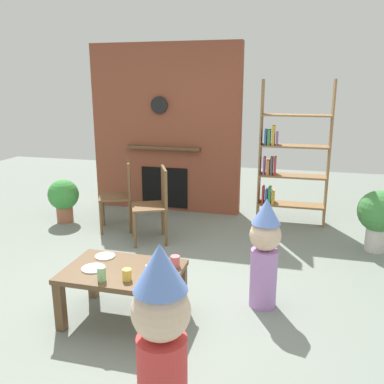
{
  "coord_description": "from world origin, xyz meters",
  "views": [
    {
      "loc": [
        1.05,
        -3.09,
        1.84
      ],
      "look_at": [
        0.15,
        0.4,
        0.89
      ],
      "focal_mm": 38.2,
      "sensor_mm": 36.0,
      "label": 1
    }
  ],
  "objects_px": {
    "paper_cup_near_right": "(127,275)",
    "child_in_pink": "(265,251)",
    "coffee_table": "(123,278)",
    "dining_chair_middle": "(157,200)",
    "child_with_cone_hat": "(162,339)",
    "paper_plate_rear": "(93,268)",
    "dining_chair_left": "(122,191)",
    "potted_plant_short": "(64,197)",
    "birthday_cake_slice": "(157,279)",
    "paper_cup_near_left": "(175,261)",
    "bookshelf": "(287,160)",
    "potted_plant_tall": "(379,215)",
    "paper_cup_center": "(102,274)",
    "paper_plate_front": "(105,256)"
  },
  "relations": [
    {
      "from": "paper_cup_near_right",
      "to": "child_in_pink",
      "type": "height_order",
      "value": "child_in_pink"
    },
    {
      "from": "coffee_table",
      "to": "dining_chair_middle",
      "type": "relative_size",
      "value": 1.01
    },
    {
      "from": "child_with_cone_hat",
      "to": "child_in_pink",
      "type": "bearing_deg",
      "value": -48.95
    },
    {
      "from": "paper_plate_rear",
      "to": "dining_chair_left",
      "type": "bearing_deg",
      "value": 107.59
    },
    {
      "from": "potted_plant_short",
      "to": "birthday_cake_slice",
      "type": "bearing_deg",
      "value": -46.14
    },
    {
      "from": "paper_cup_near_right",
      "to": "birthday_cake_slice",
      "type": "height_order",
      "value": "paper_cup_near_right"
    },
    {
      "from": "paper_cup_near_left",
      "to": "paper_cup_near_right",
      "type": "xyz_separation_m",
      "value": [
        -0.28,
        -0.31,
        -0.0
      ]
    },
    {
      "from": "dining_chair_middle",
      "to": "bookshelf",
      "type": "bearing_deg",
      "value": -167.26
    },
    {
      "from": "coffee_table",
      "to": "child_with_cone_hat",
      "type": "relative_size",
      "value": 0.83
    },
    {
      "from": "paper_cup_near_right",
      "to": "potted_plant_tall",
      "type": "xyz_separation_m",
      "value": [
        2.1,
        2.17,
        -0.05
      ]
    },
    {
      "from": "paper_cup_center",
      "to": "potted_plant_tall",
      "type": "height_order",
      "value": "potted_plant_tall"
    },
    {
      "from": "dining_chair_middle",
      "to": "dining_chair_left",
      "type": "bearing_deg",
      "value": -51.97
    },
    {
      "from": "dining_chair_left",
      "to": "birthday_cake_slice",
      "type": "bearing_deg",
      "value": 97.23
    },
    {
      "from": "child_with_cone_hat",
      "to": "potted_plant_tall",
      "type": "xyz_separation_m",
      "value": [
        1.55,
        3.0,
        -0.16
      ]
    },
    {
      "from": "paper_plate_rear",
      "to": "child_with_cone_hat",
      "type": "distance_m",
      "value": 1.29
    },
    {
      "from": "paper_cup_near_right",
      "to": "dining_chair_middle",
      "type": "distance_m",
      "value": 1.87
    },
    {
      "from": "paper_plate_rear",
      "to": "potted_plant_tall",
      "type": "height_order",
      "value": "potted_plant_tall"
    },
    {
      "from": "dining_chair_left",
      "to": "potted_plant_tall",
      "type": "height_order",
      "value": "dining_chair_left"
    },
    {
      "from": "bookshelf",
      "to": "paper_cup_near_left",
      "type": "relative_size",
      "value": 21.59
    },
    {
      "from": "paper_cup_near_left",
      "to": "potted_plant_short",
      "type": "bearing_deg",
      "value": 138.86
    },
    {
      "from": "paper_cup_near_left",
      "to": "birthday_cake_slice",
      "type": "relative_size",
      "value": 0.88
    },
    {
      "from": "paper_cup_near_left",
      "to": "paper_cup_center",
      "type": "relative_size",
      "value": 0.82
    },
    {
      "from": "paper_cup_center",
      "to": "child_with_cone_hat",
      "type": "bearing_deg",
      "value": -46.78
    },
    {
      "from": "paper_cup_near_left",
      "to": "paper_plate_rear",
      "type": "distance_m",
      "value": 0.64
    },
    {
      "from": "dining_chair_left",
      "to": "dining_chair_middle",
      "type": "distance_m",
      "value": 0.64
    },
    {
      "from": "child_with_cone_hat",
      "to": "dining_chair_left",
      "type": "bearing_deg",
      "value": -6.37
    },
    {
      "from": "coffee_table",
      "to": "potted_plant_tall",
      "type": "xyz_separation_m",
      "value": [
        2.2,
        2.01,
        0.07
      ]
    },
    {
      "from": "paper_cup_center",
      "to": "child_in_pink",
      "type": "distance_m",
      "value": 1.33
    },
    {
      "from": "child_with_cone_hat",
      "to": "potted_plant_tall",
      "type": "height_order",
      "value": "child_with_cone_hat"
    },
    {
      "from": "paper_cup_near_left",
      "to": "bookshelf",
      "type": "bearing_deg",
      "value": 73.67
    },
    {
      "from": "paper_cup_near_right",
      "to": "dining_chair_left",
      "type": "xyz_separation_m",
      "value": [
        -0.97,
        2.12,
        0.03
      ]
    },
    {
      "from": "potted_plant_short",
      "to": "dining_chair_left",
      "type": "bearing_deg",
      "value": -4.42
    },
    {
      "from": "paper_plate_rear",
      "to": "paper_cup_near_right",
      "type": "bearing_deg",
      "value": -17.6
    },
    {
      "from": "potted_plant_tall",
      "to": "coffee_table",
      "type": "bearing_deg",
      "value": -137.58
    },
    {
      "from": "paper_plate_rear",
      "to": "dining_chair_middle",
      "type": "relative_size",
      "value": 0.21
    },
    {
      "from": "paper_plate_rear",
      "to": "potted_plant_tall",
      "type": "distance_m",
      "value": 3.19
    },
    {
      "from": "bookshelf",
      "to": "potted_plant_short",
      "type": "bearing_deg",
      "value": -165.65
    },
    {
      "from": "child_with_cone_hat",
      "to": "dining_chair_left",
      "type": "xyz_separation_m",
      "value": [
        -1.52,
        2.95,
        -0.07
      ]
    },
    {
      "from": "paper_cup_center",
      "to": "paper_cup_near_right",
      "type": "bearing_deg",
      "value": 17.52
    },
    {
      "from": "coffee_table",
      "to": "dining_chair_left",
      "type": "height_order",
      "value": "dining_chair_left"
    },
    {
      "from": "potted_plant_tall",
      "to": "paper_plate_rear",
      "type": "bearing_deg",
      "value": -139.57
    },
    {
      "from": "child_in_pink",
      "to": "dining_chair_left",
      "type": "distance_m",
      "value": 2.42
    },
    {
      "from": "bookshelf",
      "to": "child_in_pink",
      "type": "xyz_separation_m",
      "value": [
        -0.09,
        -2.29,
        -0.36
      ]
    },
    {
      "from": "birthday_cake_slice",
      "to": "child_in_pink",
      "type": "distance_m",
      "value": 0.97
    },
    {
      "from": "paper_cup_near_left",
      "to": "dining_chair_left",
      "type": "xyz_separation_m",
      "value": [
        -1.25,
        1.81,
        0.03
      ]
    },
    {
      "from": "paper_plate_front",
      "to": "birthday_cake_slice",
      "type": "xyz_separation_m",
      "value": [
        0.58,
        -0.34,
        0.03
      ]
    },
    {
      "from": "paper_cup_center",
      "to": "dining_chair_middle",
      "type": "bearing_deg",
      "value": 96.91
    },
    {
      "from": "paper_cup_near_right",
      "to": "dining_chair_left",
      "type": "relative_size",
      "value": 0.1
    },
    {
      "from": "paper_cup_center",
      "to": "paper_plate_rear",
      "type": "relative_size",
      "value": 0.58
    },
    {
      "from": "paper_cup_near_right",
      "to": "paper_plate_front",
      "type": "bearing_deg",
      "value": 135.4
    }
  ]
}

